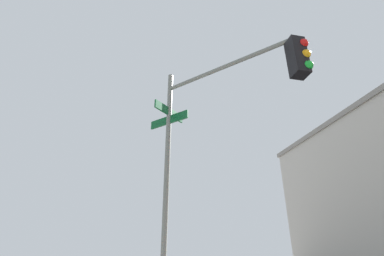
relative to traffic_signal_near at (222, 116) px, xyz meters
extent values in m
cylinder|color=slate|center=(-1.04, -0.95, -1.19)|extent=(0.12, 0.12, 5.56)
cylinder|color=slate|center=(0.08, 0.08, 1.19)|extent=(2.30, 2.12, 0.09)
cube|color=black|center=(1.20, 1.10, 0.74)|extent=(0.28, 0.28, 0.80)
sphere|color=red|center=(1.32, 1.20, 0.99)|extent=(0.18, 0.18, 0.18)
sphere|color=orange|center=(1.32, 1.20, 0.74)|extent=(0.18, 0.18, 0.18)
sphere|color=green|center=(1.32, 1.20, 0.49)|extent=(0.18, 0.18, 0.18)
cube|color=#0F5128|center=(-1.04, -0.95, 0.33)|extent=(0.84, 0.77, 0.20)
cube|color=#0F5128|center=(-1.04, -0.95, 0.55)|extent=(0.70, 0.77, 0.20)
camera|label=1|loc=(4.75, -1.67, -2.57)|focal=25.80mm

